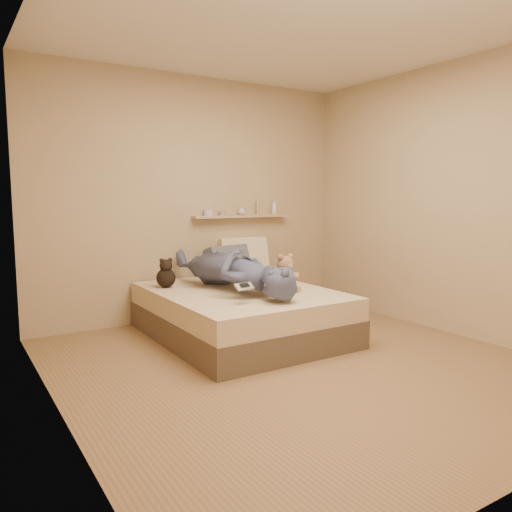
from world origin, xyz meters
TOP-DOWN VIEW (x-y plane):
  - room at (0.00, 0.00)m, footprint 3.80×3.80m
  - bed at (0.00, 0.93)m, footprint 1.50×1.90m
  - game_console at (-0.28, 0.39)m, footprint 0.17×0.08m
  - teddy_bear at (0.32, 0.66)m, footprint 0.29×0.28m
  - dark_plush at (-0.55, 1.42)m, footprint 0.19×0.19m
  - pillow_cream at (0.53, 1.76)m, footprint 0.58×0.34m
  - pillow_grey at (0.26, 1.62)m, footprint 0.54×0.33m
  - person at (-0.05, 0.97)m, footprint 0.69×1.70m
  - wall_shelf at (0.55, 1.84)m, footprint 1.20×0.12m
  - shelf_bottles at (0.58, 1.84)m, footprint 0.95×0.12m

SIDE VIEW (x-z plane):
  - bed at x=0.00m, z-range 0.00..0.45m
  - dark_plush at x=-0.55m, z-range 0.43..0.72m
  - game_console at x=-0.28m, z-range 0.57..0.62m
  - teddy_bear at x=0.32m, z-range 0.42..0.77m
  - pillow_grey at x=0.26m, z-range 0.44..0.80m
  - person at x=-0.05m, z-range 0.45..0.85m
  - pillow_cream at x=0.53m, z-range 0.44..0.86m
  - wall_shelf at x=0.55m, z-range 1.09..1.11m
  - shelf_bottles at x=0.58m, z-range 1.08..1.26m
  - room at x=0.00m, z-range -0.60..3.20m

